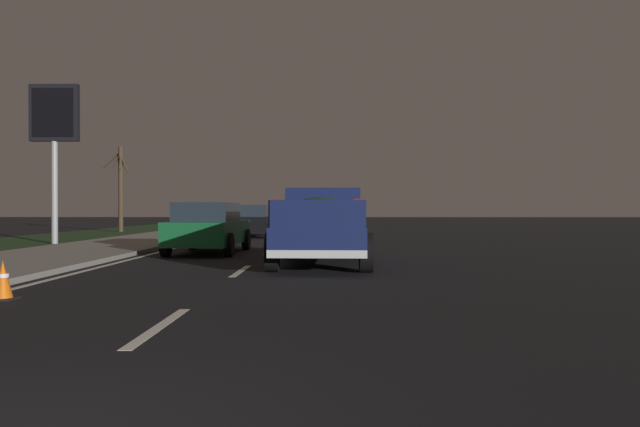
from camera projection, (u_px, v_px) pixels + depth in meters
The scene contains 11 objects.
ground at pixel (291, 237), 29.83m from camera, with size 144.00×144.00×0.00m, color black.
sidewalk_shoulder at pixel (175, 235), 29.93m from camera, with size 108.00×4.00×0.12m, color gray.
grass_verge at pixel (73, 236), 30.03m from camera, with size 108.00×6.00×0.01m, color #1E3819.
lane_markings at pixel (244, 235), 31.78m from camera, with size 108.00×3.54×0.01m.
pickup_truck at pixel (323, 224), 14.89m from camera, with size 5.47×2.37×1.87m.
sedan_red at pixel (273, 218), 38.59m from camera, with size 4.45×2.10×1.54m.
sedan_green at pixel (209, 227), 18.70m from camera, with size 4.44×2.09×1.54m.
sedan_black at pixel (253, 221), 29.73m from camera, with size 4.45×2.11×1.54m.
gas_price_sign at pixel (54, 125), 23.66m from camera, with size 0.27×1.90×6.16m.
bare_tree_far at pixel (120, 186), 36.23m from camera, with size 1.21×1.80×5.04m.
traffic_cone_near at pixel (3, 281), 9.09m from camera, with size 0.36×0.36×0.58m.
Camera 1 is at (-2.79, -1.97, 1.35)m, focal length 34.43 mm.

